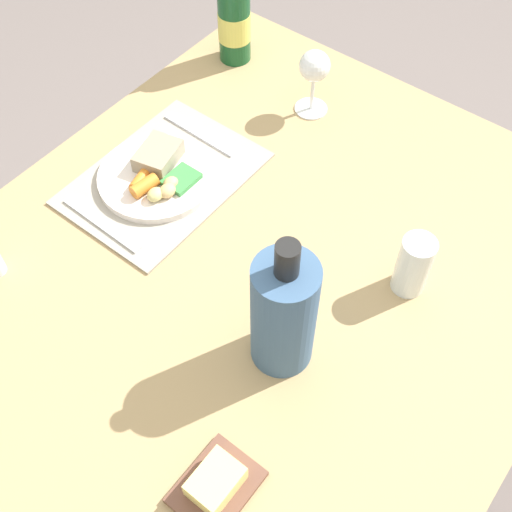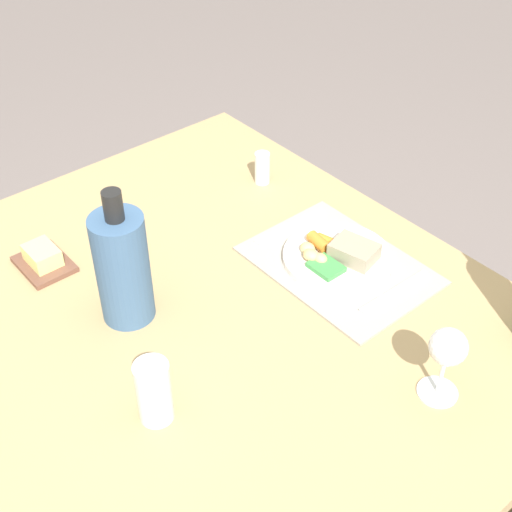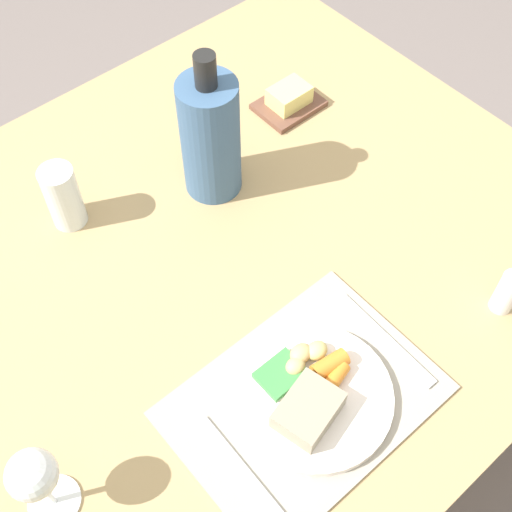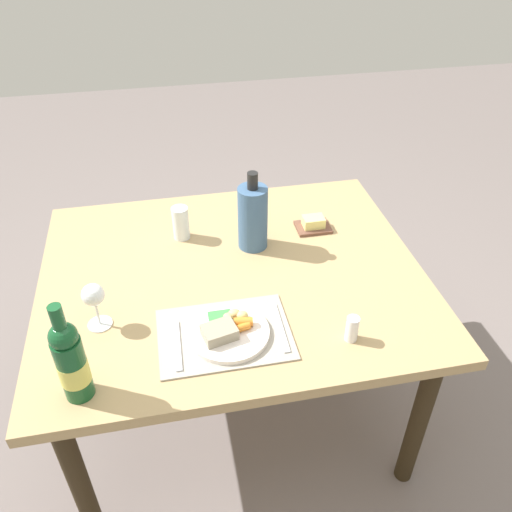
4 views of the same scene
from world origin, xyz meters
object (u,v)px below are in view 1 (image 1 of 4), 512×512
fork (200,134)px  water_tumbler (412,268)px  dining_table (253,295)px  knife (101,224)px  cooler_bottle (284,313)px  dinner_plate (157,174)px  butter_dish (216,484)px  wine_glass (314,69)px  wine_bottle (234,11)px

fork → water_tumbler: 0.56m
fork → dining_table: bearing=57.5°
knife → cooler_bottle: cooler_bottle is taller
fork → cooler_bottle: 0.56m
dinner_plate → water_tumbler: (-0.09, 0.54, 0.03)m
fork → butter_dish: 0.76m
wine_glass → fork: bearing=-32.1°
fork → wine_glass: wine_glass is taller
butter_dish → wine_glass: bearing=-154.4°
dining_table → wine_bottle: 0.67m
wine_glass → dinner_plate: bearing=-18.2°
dinner_plate → wine_glass: (-0.38, 0.12, 0.09)m
dining_table → water_tumbler: water_tumbler is taller
knife → wine_bottle: wine_bottle is taller
knife → wine_bottle: 0.60m
butter_dish → cooler_bottle: bearing=-165.9°
dinner_plate → water_tumbler: 0.55m
dinner_plate → cooler_bottle: (0.16, 0.44, 0.10)m
cooler_bottle → wine_bottle: bearing=-135.4°
knife → fork: bearing=-176.3°
cooler_bottle → butter_dish: bearing=14.1°
knife → water_tumbler: (-0.25, 0.54, 0.05)m
dinner_plate → water_tumbler: bearing=99.5°
cooler_bottle → wine_glass: (-0.54, -0.31, -0.01)m
fork → dinner_plate: bearing=7.8°
water_tumbler → dinner_plate: bearing=-80.5°
knife → cooler_bottle: size_ratio=0.69×
butter_dish → water_tumbler: water_tumbler is taller
fork → cooler_bottle: (0.31, 0.46, 0.12)m
dining_table → cooler_bottle: size_ratio=4.36×
dinner_plate → knife: 0.16m
dining_table → water_tumbler: (-0.15, 0.24, 0.13)m
dinner_plate → dining_table: bearing=78.6°
knife → wine_glass: wine_glass is taller
dining_table → water_tumbler: bearing=122.0°
butter_dish → wine_glass: size_ratio=0.84×
water_tumbler → cooler_bottle: size_ratio=0.43×
dining_table → knife: (0.10, -0.30, 0.09)m
fork → butter_dish: butter_dish is taller
water_tumbler → fork: bearing=-96.2°
wine_bottle → wine_glass: wine_bottle is taller
knife → water_tumbler: bearing=115.8°
fork → wine_bottle: 0.31m
cooler_bottle → wine_glass: cooler_bottle is taller
fork → knife: bearing=3.7°
knife → butter_dish: (0.25, 0.50, 0.01)m
dinner_plate → wine_bottle: size_ratio=0.78×
dining_table → dinner_plate: bearing=-101.4°
dinner_plate → fork: 0.15m
dinner_plate → fork: (-0.15, -0.02, -0.01)m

